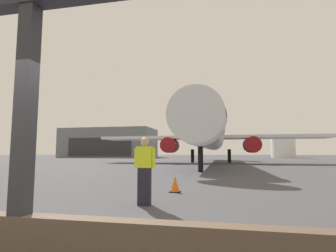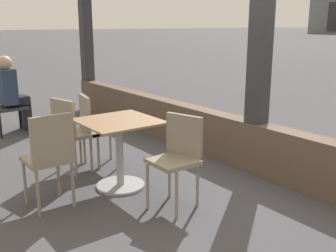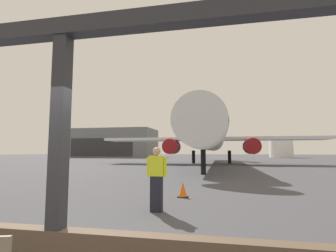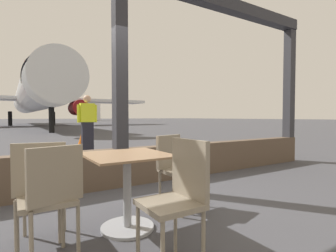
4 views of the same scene
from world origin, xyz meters
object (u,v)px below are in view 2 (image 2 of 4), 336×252
object	(u,v)px
cafe_chair_window_left	(178,152)
cafe_chair_window_right	(50,153)
lounge_bench	(9,110)
dining_table	(120,149)
cafe_chair_aisle_right	(71,129)
seated_passenger	(12,91)
cafe_chair_aisle_left	(94,125)

from	to	relation	value
cafe_chair_window_left	cafe_chair_window_right	size ratio (longest dim) A/B	0.94
lounge_bench	dining_table	bearing A→B (deg)	6.22
cafe_chair_aisle_right	dining_table	bearing A→B (deg)	18.04
cafe_chair_window_right	seated_passenger	xyz separation A→B (m)	(-3.06, 0.53, 0.11)
cafe_chair_window_right	cafe_chair_aisle_left	distance (m)	1.19
cafe_chair_aisle_right	lounge_bench	distance (m)	2.24
cafe_chair_window_right	cafe_chair_aisle_right	bearing A→B (deg)	145.48
cafe_chair_window_right	cafe_chair_window_left	bearing A→B (deg)	58.14
cafe_chair_window_left	cafe_chair_window_right	distance (m)	1.19
cafe_chair_aisle_left	seated_passenger	xyz separation A→B (m)	(-2.22, -0.33, 0.14)
cafe_chair_aisle_right	lounge_bench	world-z (taller)	cafe_chair_aisle_right
cafe_chair_window_left	cafe_chair_aisle_right	size ratio (longest dim) A/B	0.99
cafe_chair_aisle_left	lounge_bench	distance (m)	2.24
cafe_chair_aisle_right	seated_passenger	size ratio (longest dim) A/B	0.72
lounge_bench	cafe_chair_window_left	bearing A→B (deg)	8.56
cafe_chair_window_left	lounge_bench	world-z (taller)	cafe_chair_window_left
dining_table	cafe_chair_aisle_right	world-z (taller)	cafe_chair_aisle_right
cafe_chair_window_left	seated_passenger	size ratio (longest dim) A/B	0.71
cafe_chair_window_left	seated_passenger	world-z (taller)	seated_passenger
dining_table	cafe_chair_aisle_left	bearing A→B (deg)	174.50
cafe_chair_aisle_left	lounge_bench	world-z (taller)	cafe_chair_aisle_left
cafe_chair_aisle_right	cafe_chair_window_left	bearing A→B (deg)	17.96
cafe_chair_window_right	lounge_bench	bearing A→B (deg)	171.37
lounge_bench	cafe_chair_aisle_left	bearing A→B (deg)	10.16
dining_table	cafe_chair_aisle_right	size ratio (longest dim) A/B	0.86
lounge_bench	seated_passenger	world-z (taller)	seated_passenger
dining_table	seated_passenger	size ratio (longest dim) A/B	0.62
cafe_chair_window_left	cafe_chair_aisle_right	bearing A→B (deg)	-162.04
cafe_chair_window_left	cafe_chair_aisle_left	xyz separation A→B (m)	(-1.46, -0.16, -0.00)
dining_table	lounge_bench	distance (m)	2.97
cafe_chair_window_right	cafe_chair_aisle_left	size ratio (longest dim) A/B	1.05
seated_passenger	cafe_chair_aisle_right	bearing A→B (deg)	0.55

